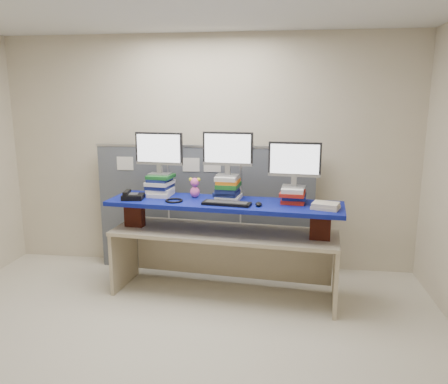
# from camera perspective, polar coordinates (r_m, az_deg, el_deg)

# --- Properties ---
(room) EXTENTS (5.00, 4.00, 2.80)m
(room) POSITION_cam_1_polar(r_m,az_deg,el_deg) (3.38, -7.93, 0.82)
(room) COLOR beige
(room) RESTS_ON ground
(cubicle_partition) EXTENTS (2.60, 0.06, 1.53)m
(cubicle_partition) POSITION_cam_1_polar(r_m,az_deg,el_deg) (5.21, -2.55, -2.18)
(cubicle_partition) COLOR #474B54
(cubicle_partition) RESTS_ON ground
(desk) EXTENTS (2.39, 0.91, 0.71)m
(desk) POSITION_cam_1_polar(r_m,az_deg,el_deg) (4.59, -0.00, -6.80)
(desk) COLOR tan
(desk) RESTS_ON ground
(brick_pier_left) EXTENTS (0.21, 0.13, 0.27)m
(brick_pier_left) POSITION_cam_1_polar(r_m,az_deg,el_deg) (4.78, -11.60, -2.83)
(brick_pier_left) COLOR maroon
(brick_pier_left) RESTS_ON desk
(brick_pier_right) EXTENTS (0.21, 0.13, 0.27)m
(brick_pier_right) POSITION_cam_1_polar(r_m,az_deg,el_deg) (4.35, 12.46, -4.35)
(brick_pier_right) COLOR maroon
(brick_pier_right) RESTS_ON desk
(blue_board) EXTENTS (2.45, 0.84, 0.04)m
(blue_board) POSITION_cam_1_polar(r_m,az_deg,el_deg) (4.47, -0.00, -1.53)
(blue_board) COLOR navy
(blue_board) RESTS_ON brick_pier_left
(book_stack_left) EXTENTS (0.30, 0.33, 0.23)m
(book_stack_left) POSITION_cam_1_polar(r_m,az_deg,el_deg) (4.77, -8.33, 0.87)
(book_stack_left) COLOR silver
(book_stack_left) RESTS_ON blue_board
(book_stack_center) EXTENTS (0.29, 0.32, 0.25)m
(book_stack_center) POSITION_cam_1_polar(r_m,az_deg,el_deg) (4.56, 0.50, 0.56)
(book_stack_center) COLOR silver
(book_stack_center) RESTS_ON blue_board
(book_stack_right) EXTENTS (0.28, 0.32, 0.16)m
(book_stack_right) POSITION_cam_1_polar(r_m,az_deg,el_deg) (4.46, 9.02, -0.36)
(book_stack_right) COLOR #B22014
(book_stack_right) RESTS_ON blue_board
(monitor_left) EXTENTS (0.52, 0.17, 0.45)m
(monitor_left) POSITION_cam_1_polar(r_m,az_deg,el_deg) (4.71, -8.48, 5.34)
(monitor_left) COLOR #949498
(monitor_left) RESTS_ON book_stack_left
(monitor_center) EXTENTS (0.52, 0.17, 0.45)m
(monitor_center) POSITION_cam_1_polar(r_m,az_deg,el_deg) (4.49, 0.50, 5.35)
(monitor_center) COLOR #949498
(monitor_center) RESTS_ON book_stack_center
(monitor_right) EXTENTS (0.52, 0.17, 0.45)m
(monitor_right) POSITION_cam_1_polar(r_m,az_deg,el_deg) (4.40, 9.20, 3.92)
(monitor_right) COLOR #949498
(monitor_right) RESTS_ON book_stack_right
(keyboard) EXTENTS (0.50, 0.23, 0.03)m
(keyboard) POSITION_cam_1_polar(r_m,az_deg,el_deg) (4.33, 0.35, -1.49)
(keyboard) COLOR black
(keyboard) RESTS_ON blue_board
(mouse) EXTENTS (0.09, 0.13, 0.04)m
(mouse) POSITION_cam_1_polar(r_m,az_deg,el_deg) (4.29, 4.55, -1.58)
(mouse) COLOR black
(mouse) RESTS_ON blue_board
(desk_phone) EXTENTS (0.23, 0.22, 0.09)m
(desk_phone) POSITION_cam_1_polar(r_m,az_deg,el_deg) (4.66, -11.90, -0.52)
(desk_phone) COLOR black
(desk_phone) RESTS_ON blue_board
(headset) EXTENTS (0.19, 0.19, 0.02)m
(headset) POSITION_cam_1_polar(r_m,az_deg,el_deg) (4.50, -6.55, -1.11)
(headset) COLOR black
(headset) RESTS_ON blue_board
(plush_toy) EXTENTS (0.12, 0.09, 0.21)m
(plush_toy) POSITION_cam_1_polar(r_m,az_deg,el_deg) (4.64, -3.83, 0.61)
(plush_toy) COLOR #FF61B6
(plush_toy) RESTS_ON blue_board
(binder_stack) EXTENTS (0.30, 0.26, 0.06)m
(binder_stack) POSITION_cam_1_polar(r_m,az_deg,el_deg) (4.28, 13.13, -1.77)
(binder_stack) COLOR beige
(binder_stack) RESTS_ON blue_board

